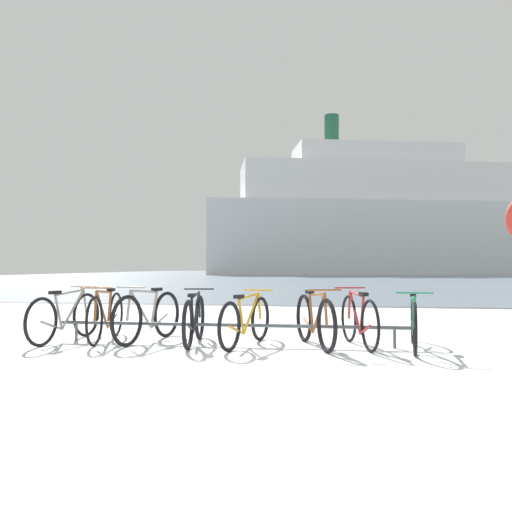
# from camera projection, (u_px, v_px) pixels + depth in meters

# --- Properties ---
(ground) EXTENTS (80.00, 132.00, 0.08)m
(ground) POSITION_uv_depth(u_px,v_px,m) (325.00, 277.00, 57.80)
(ground) COLOR silver
(bike_rack) EXTENTS (5.16, 0.11, 0.31)m
(bike_rack) POSITION_uv_depth(u_px,v_px,m) (228.00, 326.00, 7.33)
(bike_rack) COLOR #4C5156
(bike_rack) RESTS_ON ground
(bicycle_0) EXTENTS (0.46, 1.77, 0.81)m
(bicycle_0) POSITION_uv_depth(u_px,v_px,m) (66.00, 317.00, 7.65)
(bicycle_0) COLOR black
(bicycle_0) RESTS_ON ground
(bicycle_1) EXTENTS (0.46, 1.76, 0.83)m
(bicycle_1) POSITION_uv_depth(u_px,v_px,m) (106.00, 316.00, 7.69)
(bicycle_1) COLOR black
(bicycle_1) RESTS_ON ground
(bicycle_2) EXTENTS (0.54, 1.74, 0.84)m
(bicycle_2) POSITION_uv_depth(u_px,v_px,m) (148.00, 316.00, 7.60)
(bicycle_2) COLOR black
(bicycle_2) RESTS_ON ground
(bicycle_3) EXTENTS (0.46, 1.66, 0.79)m
(bicycle_3) POSITION_uv_depth(u_px,v_px,m) (194.00, 320.00, 7.35)
(bicycle_3) COLOR black
(bicycle_3) RESTS_ON ground
(bicycle_4) EXTENTS (0.56, 1.73, 0.78)m
(bicycle_4) POSITION_uv_depth(u_px,v_px,m) (246.00, 321.00, 7.21)
(bicycle_4) COLOR black
(bicycle_4) RESTS_ON ground
(bicycle_5) EXTENTS (0.70, 1.65, 0.82)m
(bicycle_5) POSITION_uv_depth(u_px,v_px,m) (315.00, 320.00, 7.11)
(bicycle_5) COLOR black
(bicycle_5) RESTS_ON ground
(bicycle_6) EXTENTS (0.57, 1.60, 0.82)m
(bicycle_6) POSITION_uv_depth(u_px,v_px,m) (359.00, 320.00, 7.13)
(bicycle_6) COLOR black
(bicycle_6) RESTS_ON ground
(bicycle_7) EXTENTS (0.46, 1.76, 0.80)m
(bicycle_7) POSITION_uv_depth(u_px,v_px,m) (414.00, 323.00, 6.90)
(bicycle_7) COLOR black
(bicycle_7) RESTS_ON ground
(ferry_ship) EXTENTS (51.83, 24.04, 22.51)m
(ferry_ship) POSITION_uv_depth(u_px,v_px,m) (381.00, 221.00, 72.75)
(ferry_ship) COLOR silver
(ferry_ship) RESTS_ON ground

